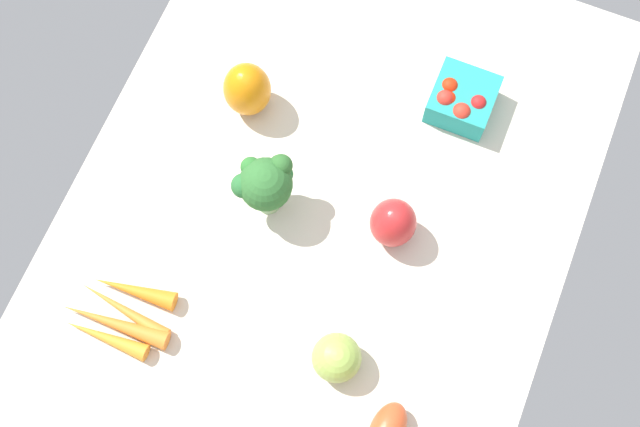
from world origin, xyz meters
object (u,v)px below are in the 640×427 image
heirloom_tomato_green (337,358)px  bell_pepper_orange (247,89)px  berry_basket (461,100)px  broccoli_head (266,183)px  bell_pepper_red (393,223)px  carrot_bunch (120,315)px

heirloom_tomato_green → bell_pepper_orange: 43.73cm
berry_basket → broccoli_head: size_ratio=0.79×
bell_pepper_red → carrot_bunch: bell_pepper_red is taller
bell_pepper_red → heirloom_tomato_green: bearing=-1.0°
heirloom_tomato_green → berry_basket: (-45.32, 3.12, -0.57)cm
carrot_bunch → broccoli_head: broccoli_head is taller
bell_pepper_red → broccoli_head: (2.38, -19.38, 3.16)cm
bell_pepper_orange → broccoli_head: bearing=33.6°
carrot_bunch → bell_pepper_red: bearing=130.3°
broccoli_head → berry_basket: bearing=139.8°
carrot_bunch → bell_pepper_orange: (-39.16, 3.65, 3.83)cm
bell_pepper_red → bell_pepper_orange: (-11.69, -28.74, 0.53)cm
heirloom_tomato_green → carrot_bunch: size_ratio=0.43×
heirloom_tomato_green → carrot_bunch: 32.61cm
heirloom_tomato_green → broccoli_head: broccoli_head is taller
broccoli_head → bell_pepper_orange: (-14.07, -9.35, -2.63)cm
broccoli_head → bell_pepper_orange: broccoli_head is taller
berry_basket → broccoli_head: broccoli_head is taller
heirloom_tomato_green → bell_pepper_red: (-21.57, 0.39, 1.08)cm
bell_pepper_red → broccoli_head: broccoli_head is taller
bell_pepper_orange → berry_basket: bearing=111.0°
bell_pepper_red → carrot_bunch: bearing=-49.7°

